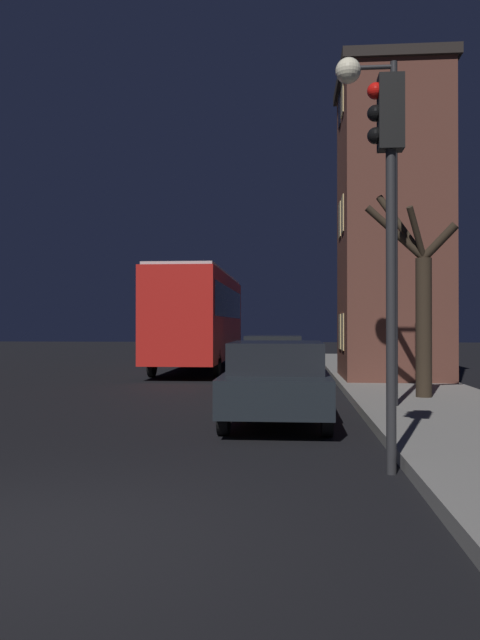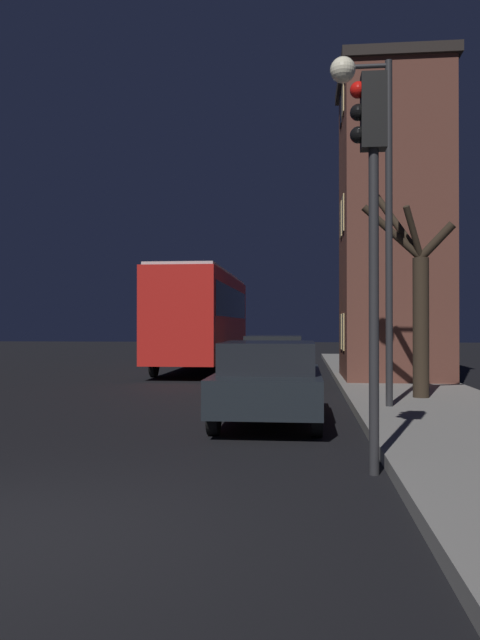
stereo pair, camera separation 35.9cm
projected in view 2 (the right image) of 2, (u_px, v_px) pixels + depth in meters
ground_plane at (6, 534)px, 5.29m from camera, size 120.00×120.00×0.00m
brick_building at (393, 224)px, 18.96m from camera, size 3.26×3.96×9.35m
streetlamp at (366, 149)px, 12.39m from camera, size 1.23×0.51×6.96m
traffic_light at (371, 189)px, 7.42m from camera, size 0.43×0.24×4.77m
bare_tree at (417, 301)px, 13.82m from camera, size 2.04×1.12×4.62m
bus at (203, 313)px, 24.68m from camera, size 2.44×10.70×3.80m
car_near_lane at (269, 380)px, 11.28m from camera, size 1.83×4.16×1.48m
car_mid_lane at (274, 358)px, 19.07m from camera, size 1.88×4.47×1.46m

